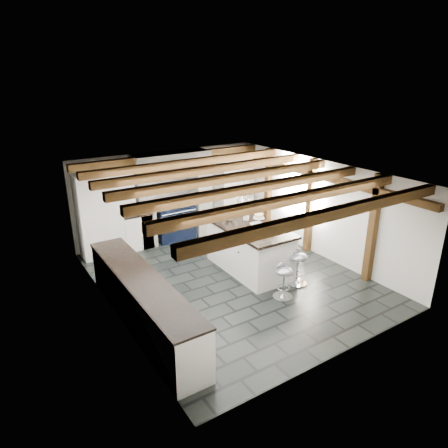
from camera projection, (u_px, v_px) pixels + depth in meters
ground at (230, 278)px, 8.56m from camera, size 6.00×6.00×0.00m
room_shell at (173, 218)px, 9.00m from camera, size 6.00×6.03×6.00m
range_cooker at (174, 222)px, 10.51m from camera, size 1.00×0.63×0.99m
kitchen_island at (249, 248)px, 8.78m from camera, size 1.13×2.11×1.38m
bar_stool_near at (298, 262)px, 8.18m from camera, size 0.44×0.44×0.78m
bar_stool_far at (283, 277)px, 7.68m from camera, size 0.42×0.42×0.73m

